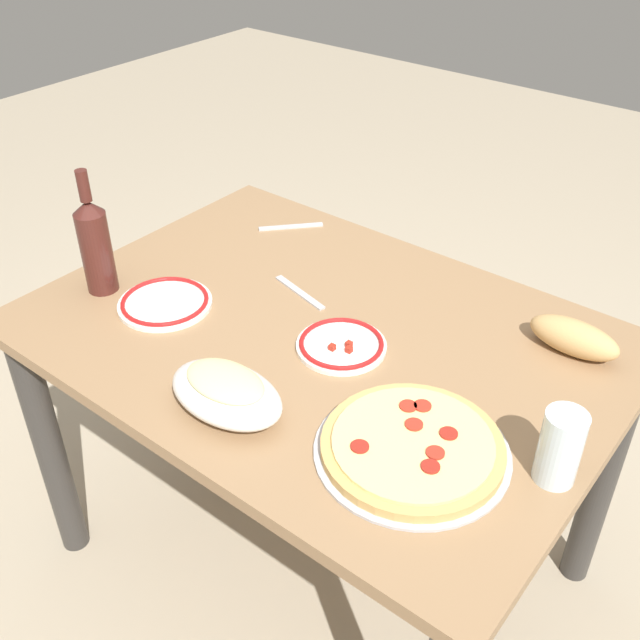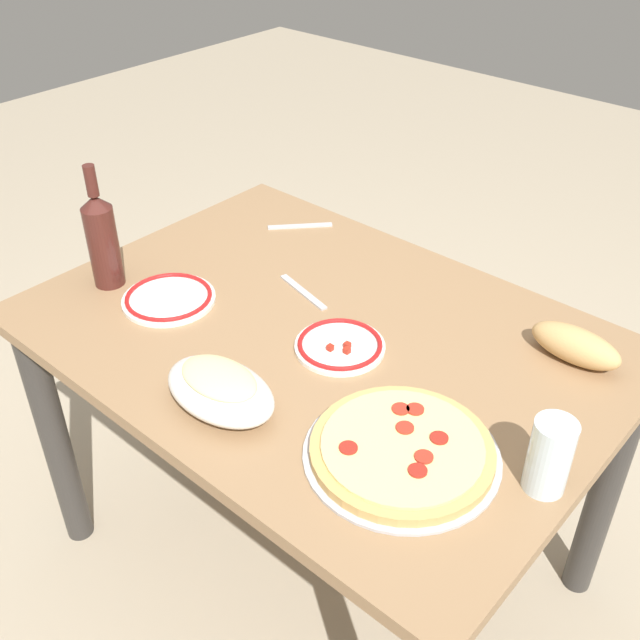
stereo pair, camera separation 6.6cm
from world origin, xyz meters
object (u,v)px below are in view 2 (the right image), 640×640
side_plate_near (340,345)px  dining_table (320,378)px  baked_pasta_dish (220,388)px  pepperoni_pizza (402,450)px  wine_bottle (102,238)px  bread_loaf (575,345)px  water_glass (550,456)px  side_plate_far (169,298)px

side_plate_near → dining_table: bearing=165.5°
baked_pasta_dish → pepperoni_pizza: bearing=19.1°
wine_bottle → bread_loaf: size_ratio=1.57×
water_glass → baked_pasta_dish: bearing=-158.6°
dining_table → bread_loaf: 0.54m
side_plate_far → bread_loaf: size_ratio=1.12×
bread_loaf → side_plate_far: bearing=-152.6°
wine_bottle → water_glass: bearing=5.3°
dining_table → baked_pasta_dish: size_ratio=5.14×
dining_table → wine_bottle: wine_bottle is taller
baked_pasta_dish → wine_bottle: (-0.51, 0.12, 0.08)m
side_plate_far → pepperoni_pizza: bearing=-3.6°
wine_bottle → side_plate_far: bearing=13.9°
pepperoni_pizza → water_glass: size_ratio=2.48×
side_plate_far → bread_loaf: 0.88m
pepperoni_pizza → baked_pasta_dish: (-0.33, -0.11, 0.03)m
dining_table → baked_pasta_dish: bearing=-87.0°
baked_pasta_dish → side_plate_far: baked_pasta_dish is taller
dining_table → bread_loaf: (0.45, 0.27, 0.16)m
pepperoni_pizza → side_plate_near: (-0.28, 0.16, -0.01)m
pepperoni_pizza → side_plate_near: pepperoni_pizza is taller
dining_table → side_plate_near: side_plate_near is taller
wine_bottle → bread_loaf: (0.94, 0.44, -0.08)m
baked_pasta_dish → water_glass: size_ratio=1.74×
dining_table → water_glass: (0.56, -0.08, 0.20)m
side_plate_far → bread_loaf: (0.78, 0.40, 0.03)m
pepperoni_pizza → wine_bottle: wine_bottle is taller
dining_table → pepperoni_pizza: size_ratio=3.60×
pepperoni_pizza → side_plate_far: bearing=176.4°
baked_pasta_dish → wine_bottle: wine_bottle is taller
pepperoni_pizza → side_plate_near: size_ratio=1.83×
wine_bottle → side_plate_far: (0.16, 0.04, -0.11)m
pepperoni_pizza → wine_bottle: bearing=179.8°
dining_table → baked_pasta_dish: 0.34m
wine_bottle → bread_loaf: bearing=25.3°
dining_table → side_plate_far: (-0.33, -0.14, 0.14)m
side_plate_far → dining_table: bearing=22.6°
side_plate_near → water_glass: bearing=-7.3°
wine_bottle → water_glass: 1.06m
water_glass → bread_loaf: (-0.12, 0.35, -0.03)m
baked_pasta_dish → bread_loaf: (0.43, 0.56, -0.01)m
water_glass → wine_bottle: bearing=-174.7°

